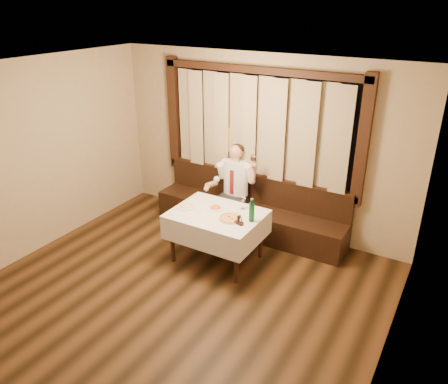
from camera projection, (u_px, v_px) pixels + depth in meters
The scene contains 10 objects.
room at pixel (185, 181), 5.24m from camera, with size 5.01×6.01×2.81m.
banquette at pixel (250, 213), 7.10m from camera, with size 3.20×0.61×0.94m.
dining_table at pixel (217, 220), 6.16m from camera, with size 1.27×0.97×0.76m.
pizza at pixel (230, 218), 5.93m from camera, with size 0.32×0.32×0.03m.
pasta_red at pixel (215, 206), 6.22m from camera, with size 0.24×0.24×0.08m.
pasta_cream at pixel (186, 205), 6.26m from camera, with size 0.27×0.27×0.09m.
green_bottle at pixel (252, 212), 5.83m from camera, with size 0.07×0.07×0.33m.
table_wine_glass at pixel (243, 199), 6.17m from camera, with size 0.08×0.08×0.20m.
cruet_caddy at pixel (239, 221), 5.79m from camera, with size 0.13×0.08×0.13m.
seated_man at pixel (234, 182), 6.93m from camera, with size 0.79×0.59×1.44m.
Camera 1 is at (2.86, -2.96, 3.52)m, focal length 35.00 mm.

